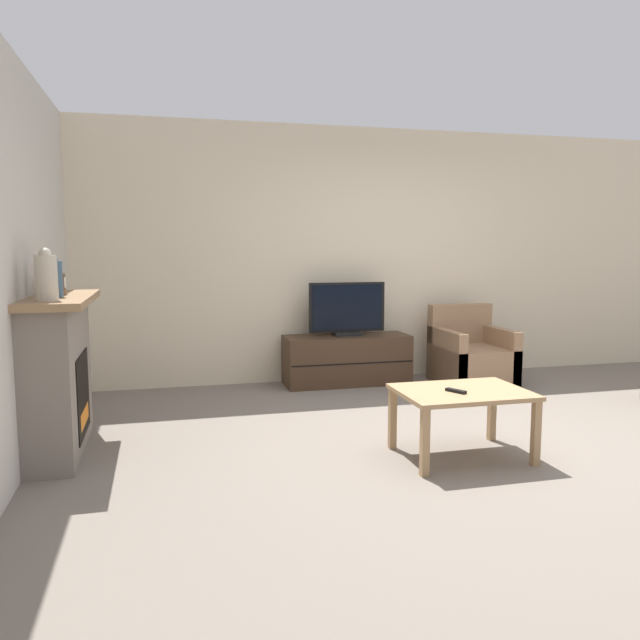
# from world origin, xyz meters

# --- Properties ---
(ground_plane) EXTENTS (24.00, 24.00, 0.00)m
(ground_plane) POSITION_xyz_m (0.00, 0.00, 0.00)
(ground_plane) COLOR slate
(wall_back) EXTENTS (12.00, 0.06, 2.70)m
(wall_back) POSITION_xyz_m (0.00, 2.37, 1.35)
(wall_back) COLOR beige
(wall_back) RESTS_ON ground
(wall_left) EXTENTS (0.06, 12.00, 2.70)m
(wall_left) POSITION_xyz_m (-3.22, 0.00, 1.35)
(wall_left) COLOR beige
(wall_left) RESTS_ON ground
(fireplace) EXTENTS (0.43, 1.27, 1.10)m
(fireplace) POSITION_xyz_m (-3.03, 0.49, 0.56)
(fireplace) COLOR slate
(fireplace) RESTS_ON ground
(mantel_vase_left) EXTENTS (0.14, 0.14, 0.33)m
(mantel_vase_left) POSITION_xyz_m (-3.01, 0.10, 1.26)
(mantel_vase_left) COLOR beige
(mantel_vase_left) RESTS_ON fireplace
(mantel_vase_centre_left) EXTENTS (0.11, 0.11, 0.28)m
(mantel_vase_centre_left) POSITION_xyz_m (-3.01, 0.39, 1.23)
(mantel_vase_centre_left) COLOR #385670
(mantel_vase_centre_left) RESTS_ON fireplace
(mantel_clock) EXTENTS (0.08, 0.11, 0.15)m
(mantel_clock) POSITION_xyz_m (-3.01, 0.61, 1.18)
(mantel_clock) COLOR brown
(mantel_clock) RESTS_ON fireplace
(tv_stand) EXTENTS (1.31, 0.47, 0.51)m
(tv_stand) POSITION_xyz_m (-0.44, 2.07, 0.26)
(tv_stand) COLOR #422D1E
(tv_stand) RESTS_ON ground
(tv) EXTENTS (0.81, 0.18, 0.56)m
(tv) POSITION_xyz_m (-0.44, 2.06, 0.77)
(tv) COLOR black
(tv) RESTS_ON tv_stand
(armchair) EXTENTS (0.70, 0.76, 0.82)m
(armchair) POSITION_xyz_m (0.83, 1.75, 0.27)
(armchair) COLOR #937051
(armchair) RESTS_ON ground
(coffee_table) EXTENTS (0.87, 0.65, 0.47)m
(coffee_table) POSITION_xyz_m (-0.34, -0.32, 0.41)
(coffee_table) COLOR #A37F56
(coffee_table) RESTS_ON ground
(remote) EXTENTS (0.10, 0.15, 0.02)m
(remote) POSITION_xyz_m (-0.41, -0.37, 0.48)
(remote) COLOR black
(remote) RESTS_ON coffee_table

